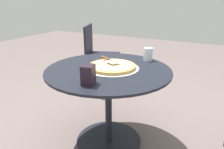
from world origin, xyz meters
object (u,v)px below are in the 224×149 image
Objects in this scene: pizza_server at (109,60)px; drinking_cup at (148,54)px; patio_chair_far at (98,52)px; napkin_dispenser at (88,75)px; pizza_on_tray at (112,66)px; patio_table at (108,90)px.

drinking_cup reaches higher than pizza_server.
napkin_dispenser is at bearing -150.54° from patio_chair_far.
pizza_on_tray is at bearing -130.54° from pizza_server.
patio_chair_far reaches higher than napkin_dispenser.
drinking_cup reaches higher than patio_table.
napkin_dispenser reaches higher than drinking_cup.
pizza_on_tray is 2.05× the size of pizza_server.
pizza_on_tray is (0.03, -0.02, 0.20)m from patio_table.
pizza_on_tray is 0.39m from drinking_cup.
napkin_dispenser is (-0.41, -0.07, 0.01)m from pizza_server.
pizza_on_tray is 0.49× the size of patio_chair_far.
pizza_server is (0.05, 0.05, 0.04)m from pizza_on_tray.
pizza_server is at bearing 141.91° from drinking_cup.
pizza_server reaches higher than patio_table.
patio_chair_far is (0.96, 0.70, -0.22)m from pizza_server.
patio_chair_far is at bearing 14.76° from napkin_dispenser.
patio_table is 2.31× the size of pizza_on_tray.
drinking_cup is (0.30, -0.24, 0.01)m from pizza_server.
drinking_cup is 0.89× the size of napkin_dispenser.
pizza_on_tray is 3.79× the size of drinking_cup.
patio_chair_far reaches higher than pizza_server.
drinking_cup is at bearing -28.43° from patio_table.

